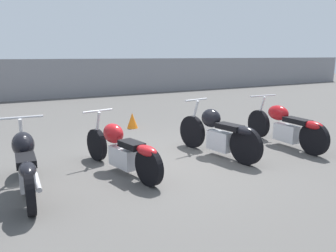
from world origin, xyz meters
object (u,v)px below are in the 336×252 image
Objects in this scene: motorcycle_slot_2 at (218,133)px; motorcycle_slot_3 at (285,126)px; traffic_cone_near at (132,120)px; motorcycle_slot_0 at (26,163)px; motorcycle_slot_1 at (121,149)px.

motorcycle_slot_2 is 0.93× the size of motorcycle_slot_3.
motorcycle_slot_0 is at bearing -133.45° from traffic_cone_near.
motorcycle_slot_1 is (1.47, 0.13, -0.03)m from motorcycle_slot_0.
motorcycle_slot_2 is 5.04× the size of traffic_cone_near.
motorcycle_slot_2 is at bearing 4.77° from motorcycle_slot_0.
motorcycle_slot_0 is 5.11m from motorcycle_slot_3.
motorcycle_slot_2 is at bearing 178.75° from motorcycle_slot_3.
motorcycle_slot_1 is 5.26× the size of traffic_cone_near.
motorcycle_slot_2 is (3.43, 0.07, 0.02)m from motorcycle_slot_0.
traffic_cone_near is (2.98, 3.15, -0.23)m from motorcycle_slot_0.
traffic_cone_near is (1.51, 3.02, -0.20)m from motorcycle_slot_1.
traffic_cone_near is at bearing 50.18° from motorcycle_slot_0.
traffic_cone_near is at bearing 89.75° from motorcycle_slot_2.
motorcycle_slot_3 is 3.87m from traffic_cone_near.
motorcycle_slot_3 is (5.11, -0.08, 0.01)m from motorcycle_slot_0.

